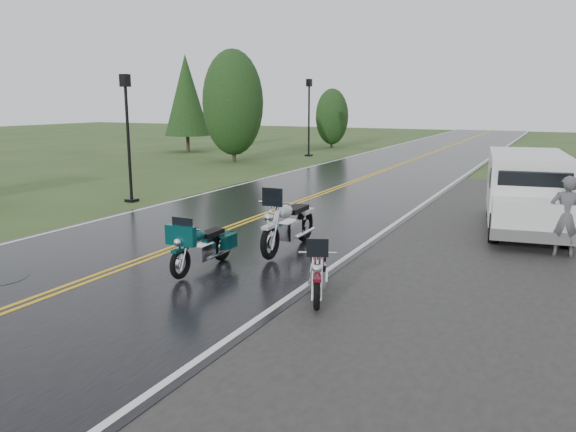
% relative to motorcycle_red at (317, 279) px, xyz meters
% --- Properties ---
extents(ground, '(120.00, 120.00, 0.00)m').
position_rel_motorcycle_red_xyz_m(ground, '(-4.49, 0.36, -0.57)').
color(ground, '#2D471E').
rests_on(ground, ground).
extents(road, '(8.00, 100.00, 0.04)m').
position_rel_motorcycle_red_xyz_m(road, '(-4.49, 10.36, -0.55)').
color(road, black).
rests_on(road, ground).
extents(motorcycle_red, '(1.36, 2.04, 1.13)m').
position_rel_motorcycle_red_xyz_m(motorcycle_red, '(0.00, 0.00, 0.00)').
color(motorcycle_red, '#5E0A19').
rests_on(motorcycle_red, ground).
extents(motorcycle_teal, '(0.74, 1.98, 1.17)m').
position_rel_motorcycle_red_xyz_m(motorcycle_teal, '(-2.92, 0.33, 0.02)').
color(motorcycle_teal, '#05383A').
rests_on(motorcycle_teal, ground).
extents(motorcycle_silver, '(0.99, 2.54, 1.48)m').
position_rel_motorcycle_red_xyz_m(motorcycle_silver, '(-2.03, 2.21, 0.18)').
color(motorcycle_silver, '#B7BBC0').
rests_on(motorcycle_silver, ground).
extents(van_white, '(2.64, 5.40, 2.04)m').
position_rel_motorcycle_red_xyz_m(van_white, '(1.97, 5.97, 0.45)').
color(van_white, silver).
rests_on(van_white, ground).
extents(person_at_van, '(0.68, 0.48, 1.75)m').
position_rel_motorcycle_red_xyz_m(person_at_van, '(3.45, 5.42, 0.31)').
color(person_at_van, '#4C4C51').
rests_on(person_at_van, ground).
extents(lamp_post_near_left, '(0.36, 0.36, 4.23)m').
position_rel_motorcycle_red_xyz_m(lamp_post_near_left, '(-9.63, 6.52, 1.55)').
color(lamp_post_near_left, black).
rests_on(lamp_post_near_left, ground).
extents(lamp_post_far_left, '(0.40, 0.40, 4.67)m').
position_rel_motorcycle_red_xyz_m(lamp_post_far_left, '(-10.87, 23.69, 1.77)').
color(lamp_post_far_left, black).
rests_on(lamp_post_far_left, ground).
extents(tree_left_mid, '(3.34, 3.34, 5.22)m').
position_rel_motorcycle_red_xyz_m(tree_left_mid, '(-13.27, 18.91, 2.04)').
color(tree_left_mid, '#1E3D19').
rests_on(tree_left_mid, ground).
extents(tree_left_far, '(2.34, 2.34, 3.59)m').
position_rel_motorcycle_red_xyz_m(tree_left_far, '(-11.94, 30.05, 1.23)').
color(tree_left_far, '#1E3D19').
rests_on(tree_left_far, ground).
extents(pine_left_far, '(2.96, 2.96, 6.16)m').
position_rel_motorcycle_red_xyz_m(pine_left_far, '(-19.28, 22.82, 2.51)').
color(pine_left_far, '#1E3D19').
rests_on(pine_left_far, ground).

